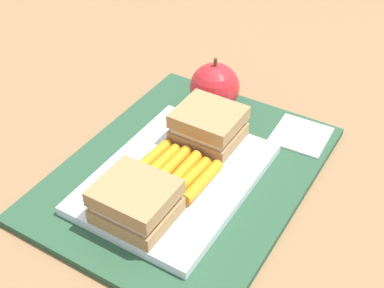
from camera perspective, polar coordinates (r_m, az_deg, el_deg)
ground_plane at (r=0.65m, az=-0.57°, el=-3.49°), size 2.40×2.40×0.00m
lunchbag_mat at (r=0.64m, az=-0.58°, el=-3.16°), size 0.36×0.28×0.01m
food_tray at (r=0.62m, az=-1.80°, el=-3.75°), size 0.23×0.17×0.01m
sandwich_half_left at (r=0.55m, az=-6.22°, el=-6.33°), size 0.07×0.08×0.04m
sandwich_half_right at (r=0.65m, az=1.84°, el=2.07°), size 0.07×0.08×0.04m
carrot_sticks_bundle at (r=0.61m, az=-1.82°, el=-2.89°), size 0.08×0.09×0.02m
apple at (r=0.72m, az=2.51°, el=6.24°), size 0.07×0.07×0.08m
paper_napkin at (r=0.70m, az=11.90°, el=0.94°), size 0.07×0.07×0.00m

